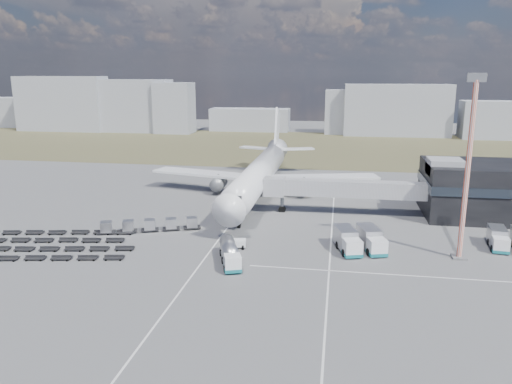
# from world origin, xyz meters

# --- Properties ---
(ground) EXTENTS (420.00, 420.00, 0.00)m
(ground) POSITION_xyz_m (0.00, 0.00, 0.00)
(ground) COLOR #565659
(ground) RESTS_ON ground
(grass_strip) EXTENTS (420.00, 90.00, 0.01)m
(grass_strip) POSITION_xyz_m (0.00, 110.00, 0.01)
(grass_strip) COLOR #48442B
(grass_strip) RESTS_ON ground
(lane_markings) EXTENTS (47.12, 110.00, 0.01)m
(lane_markings) POSITION_xyz_m (9.77, 3.00, 0.01)
(lane_markings) COLOR silver
(lane_markings) RESTS_ON ground
(terminal) EXTENTS (30.40, 16.40, 11.00)m
(terminal) POSITION_xyz_m (47.77, 23.96, 5.25)
(terminal) COLOR black
(terminal) RESTS_ON ground
(jet_bridge) EXTENTS (30.30, 3.80, 7.05)m
(jet_bridge) POSITION_xyz_m (15.90, 20.42, 5.05)
(jet_bridge) COLOR #939399
(jet_bridge) RESTS_ON ground
(airliner) EXTENTS (51.59, 64.53, 17.62)m
(airliner) POSITION_xyz_m (0.00, 32.38, 5.29)
(airliner) COLOR white
(airliner) RESTS_ON ground
(skyline) EXTENTS (302.77, 26.49, 24.86)m
(skyline) POSITION_xyz_m (-24.86, 147.68, 9.69)
(skyline) COLOR #999CA7
(skyline) RESTS_ON ground
(fuel_tanker) EXTENTS (5.09, 9.38, 2.95)m
(fuel_tanker) POSITION_xyz_m (2.03, -7.44, 1.47)
(fuel_tanker) COLOR white
(fuel_tanker) RESTS_ON ground
(pushback_tug) EXTENTS (3.14, 2.13, 1.35)m
(pushback_tug) POSITION_xyz_m (1.65, -1.23, 0.67)
(pushback_tug) COLOR white
(pushback_tug) RESTS_ON ground
(catering_truck) EXTENTS (2.67, 5.72, 2.56)m
(catering_truck) POSITION_xyz_m (3.18, 38.05, 1.31)
(catering_truck) COLOR white
(catering_truck) RESTS_ON ground
(service_trucks_near) EXTENTS (8.15, 9.03, 3.06)m
(service_trucks_near) POSITION_xyz_m (20.28, 0.83, 1.66)
(service_trucks_near) COLOR white
(service_trucks_near) RESTS_ON ground
(uld_row) EXTENTS (16.72, 7.65, 1.88)m
(uld_row) POSITION_xyz_m (-14.56, 4.41, 1.13)
(uld_row) COLOR black
(uld_row) RESTS_ON ground
(baggage_dollies) EXTENTS (30.77, 18.01, 0.68)m
(baggage_dollies) POSITION_xyz_m (-28.88, -5.64, 0.34)
(baggage_dollies) COLOR black
(baggage_dollies) RESTS_ON ground
(floodlight_mast) EXTENTS (2.50, 2.03, 26.32)m
(floodlight_mast) POSITION_xyz_m (34.55, -0.09, 13.19)
(floodlight_mast) COLOR red
(floodlight_mast) RESTS_ON ground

